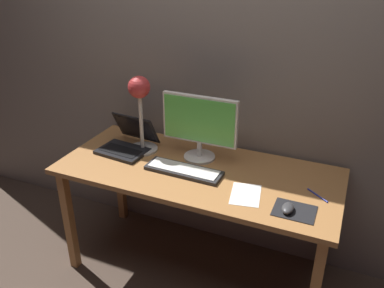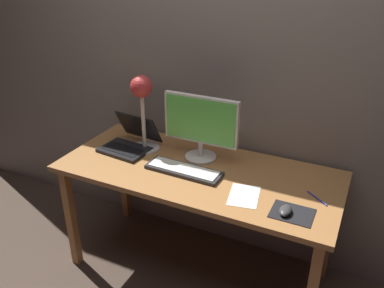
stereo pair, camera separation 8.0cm
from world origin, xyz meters
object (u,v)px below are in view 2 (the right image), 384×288
Objects in this scene: laptop at (131,139)px; pen at (317,198)px; monitor at (201,124)px; mouse at (285,210)px; keyboard_main at (184,170)px; desk_lamp at (142,100)px.

pen is (1.16, -0.09, -0.05)m from laptop.
mouse is at bearing -29.40° from monitor.
keyboard_main is (-0.02, -0.19, -0.21)m from monitor.
mouse is at bearing -16.93° from desk_lamp.
monitor is 3.25× the size of pen.
monitor is at bearing 6.74° from desk_lamp.
keyboard_main reaches higher than pen.
laptop is 2.36× the size of pen.
desk_lamp is at bearing 174.80° from pen.
keyboard_main is 0.73m from pen.
laptop is at bearing 162.74° from keyboard_main.
laptop is 3.44× the size of mouse.
laptop is (-0.44, 0.14, 0.05)m from keyboard_main.
keyboard_main is 4.62× the size of mouse.
desk_lamp is at bearing 157.03° from keyboard_main.
laptop reaches higher than mouse.
mouse is (0.60, -0.34, -0.20)m from monitor.
keyboard_main is 0.63m from mouse.
pen is (0.71, -0.14, -0.22)m from monitor.
mouse is (0.96, -0.29, -0.31)m from desk_lamp.
desk_lamp is at bearing 7.21° from laptop.
monitor reaches higher than mouse.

